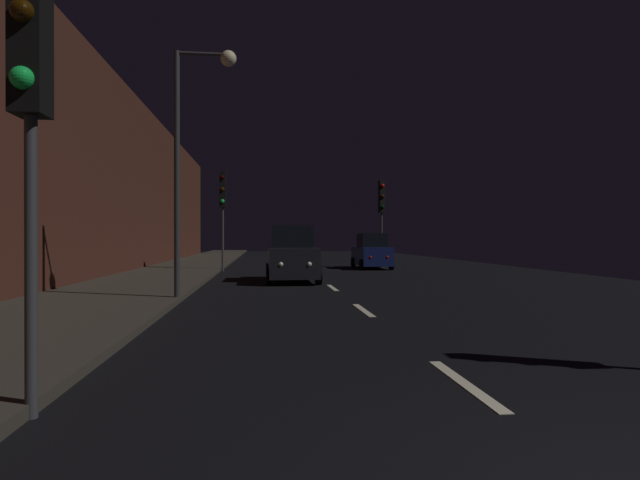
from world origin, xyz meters
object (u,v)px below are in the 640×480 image
traffic_light_near_left (30,57)px  streetlamp_overhead (194,134)px  traffic_light_far_right (382,204)px  traffic_light_far_left (223,198)px  car_approaching_headlights (292,256)px  car_parked_right_far (372,252)px

traffic_light_near_left → streetlamp_overhead: streetlamp_overhead is taller
traffic_light_far_right → traffic_light_far_left: size_ratio=0.98×
traffic_light_near_left → traffic_light_far_left: bearing=-179.8°
traffic_light_far_left → streetlamp_overhead: (0.27, -13.26, 0.76)m
traffic_light_near_left → car_approaching_headlights: size_ratio=1.08×
traffic_light_far_left → streetlamp_overhead: streetlamp_overhead is taller
car_approaching_headlights → traffic_light_near_left: bearing=-12.3°
streetlamp_overhead → car_parked_right_far: 17.33m
traffic_light_far_left → car_approaching_headlights: size_ratio=1.17×
car_approaching_headlights → car_parked_right_far: size_ratio=1.11×
streetlamp_overhead → car_parked_right_far: bearing=61.3°
traffic_light_far_right → car_parked_right_far: size_ratio=1.29×
traffic_light_far_left → streetlamp_overhead: size_ratio=0.76×
car_approaching_headlights → car_parked_right_far: bearing=148.7°
traffic_light_far_left → car_approaching_headlights: 8.03m
traffic_light_near_left → traffic_light_far_right: (9.29, 24.89, 0.27)m
traffic_light_far_right → car_approaching_headlights: bearing=-40.9°
streetlamp_overhead → car_parked_right_far: size_ratio=1.72×
traffic_light_near_left → traffic_light_far_right: 26.57m
traffic_light_far_right → streetlamp_overhead: bearing=-37.9°
traffic_light_far_left → car_approaching_headlights: traffic_light_far_left is taller
car_approaching_headlights → traffic_light_far_left: bearing=-153.8°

